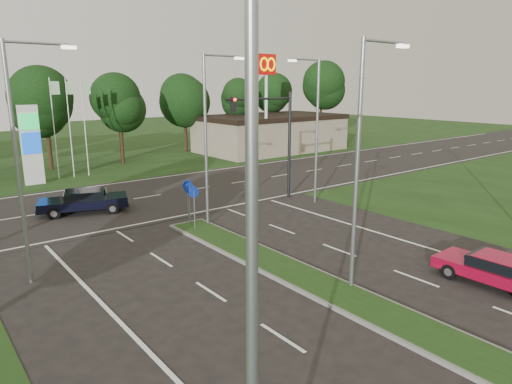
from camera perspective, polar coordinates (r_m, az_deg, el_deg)
ground at (r=14.56m, az=28.88°, el=-19.35°), size 160.00×160.00×0.00m
verge_far at (r=60.85m, az=-26.79°, el=4.83°), size 160.00×50.00×0.02m
cross_road at (r=31.49m, az=-15.07°, el=-0.88°), size 160.00×12.00×0.02m
median_kerb at (r=16.16m, az=15.44°, el=-14.49°), size 2.00×26.00×0.12m
commercial_building at (r=52.81m, az=1.87°, el=7.35°), size 16.00×9.00×4.00m
streetlight_median_near at (r=16.53m, az=13.03°, el=4.67°), size 2.53×0.22×9.00m
streetlight_median_far at (r=24.04m, az=-5.92°, el=7.54°), size 2.53×0.22×9.00m
streetlight_left_near at (r=5.97m, az=1.04°, el=-10.24°), size 2.53×0.22×9.00m
streetlight_left_far at (r=18.72m, az=-27.23°, el=4.51°), size 2.53×0.22×9.00m
streetlight_right_far at (r=28.95m, az=7.38°, el=8.47°), size 2.53×0.22×9.00m
traffic_signal at (r=29.35m, az=2.32°, el=7.79°), size 5.10×0.42×7.00m
median_signs at (r=24.44m, az=-8.22°, el=-0.45°), size 1.16×1.76×2.38m
gas_pylon at (r=38.37m, az=-26.02°, el=5.57°), size 5.80×1.26×8.00m
mcdonalds_sign at (r=46.87m, az=1.32°, el=13.93°), size 2.20×0.47×10.40m
treeline_far at (r=45.74m, az=-23.59°, el=11.43°), size 6.00×6.00×9.90m
red_sedan at (r=19.72m, az=27.75°, el=-8.58°), size 1.85×4.30×1.17m
navy_sedan at (r=28.94m, az=-20.71°, el=-1.02°), size 5.35×3.52×1.36m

